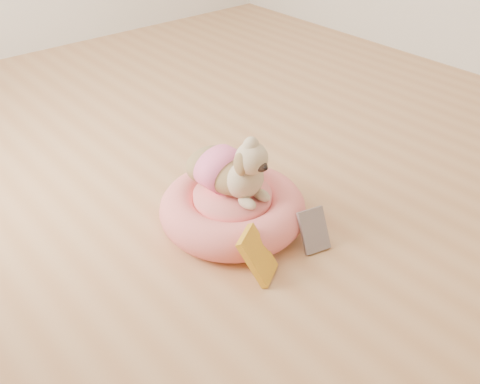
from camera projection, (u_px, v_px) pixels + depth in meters
floor at (242, 148)px, 2.95m from camera, size 4.50×4.50×0.00m
pet_bed at (233, 209)px, 2.33m from camera, size 0.64×0.64×0.16m
dog at (231, 159)px, 2.22m from camera, size 0.32×0.44×0.31m
book_yellow at (258, 256)px, 2.05m from camera, size 0.19×0.18×0.20m
book_white at (314, 230)px, 2.20m from camera, size 0.14×0.13×0.16m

